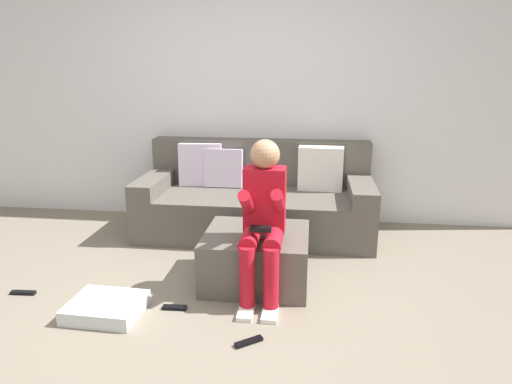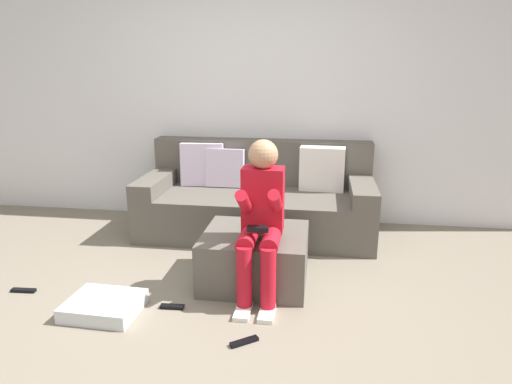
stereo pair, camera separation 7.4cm
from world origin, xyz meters
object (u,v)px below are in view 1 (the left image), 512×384
(person_seated, at_px, (263,214))
(remote_under_side_table, at_px, (23,293))
(remote_near_ottoman, at_px, (249,342))
(ottoman, at_px, (257,257))
(couch_sectional, at_px, (257,200))
(storage_bin, at_px, (106,307))
(remote_by_storage_bin, at_px, (175,308))

(person_seated, bearing_deg, remote_under_side_table, -172.45)
(person_seated, bearing_deg, remote_near_ottoman, -91.36)
(ottoman, bearing_deg, remote_under_side_table, -165.72)
(couch_sectional, bearing_deg, storage_bin, -115.18)
(remote_by_storage_bin, bearing_deg, couch_sectional, 74.41)
(remote_by_storage_bin, bearing_deg, ottoman, 41.64)
(couch_sectional, distance_m, remote_under_side_table, 2.13)
(person_seated, distance_m, remote_near_ottoman, 0.85)
(storage_bin, relative_size, remote_by_storage_bin, 2.89)
(remote_near_ottoman, relative_size, remote_under_side_table, 1.00)
(remote_near_ottoman, xyz_separation_m, remote_under_side_table, (-1.68, 0.39, 0.00))
(ottoman, xyz_separation_m, remote_under_side_table, (-1.63, -0.41, -0.18))
(remote_under_side_table, bearing_deg, ottoman, 10.85)
(remote_under_side_table, bearing_deg, remote_near_ottoman, -16.50)
(ottoman, bearing_deg, couch_sectional, 97.05)
(storage_bin, bearing_deg, remote_by_storage_bin, 15.11)
(storage_bin, relative_size, remote_near_ottoman, 2.63)
(ottoman, bearing_deg, storage_bin, -147.09)
(couch_sectional, distance_m, storage_bin, 1.87)
(ottoman, height_order, remote_by_storage_bin, ottoman)
(couch_sectional, height_order, remote_by_storage_bin, couch_sectional)
(couch_sectional, bearing_deg, person_seated, -80.98)
(storage_bin, height_order, remote_under_side_table, storage_bin)
(couch_sectional, bearing_deg, remote_by_storage_bin, -103.03)
(remote_by_storage_bin, bearing_deg, storage_bin, -167.45)
(ottoman, distance_m, storage_bin, 1.11)
(couch_sectional, xyz_separation_m, remote_by_storage_bin, (-0.36, -1.56, -0.30))
(ottoman, height_order, remote_under_side_table, ottoman)
(couch_sectional, height_order, person_seated, person_seated)
(remote_near_ottoman, bearing_deg, storage_bin, 131.35)
(person_seated, distance_m, remote_under_side_table, 1.81)
(person_seated, xyz_separation_m, remote_under_side_table, (-1.70, -0.22, -0.59))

